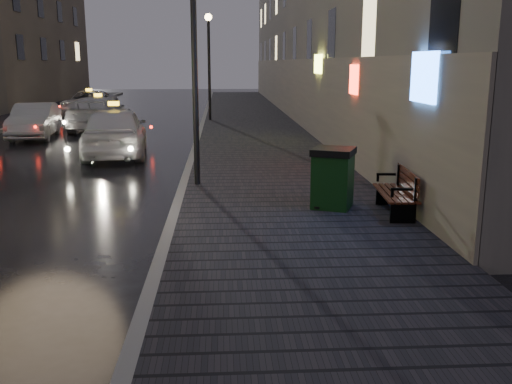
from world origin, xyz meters
The scene contains 13 objects.
ground centered at (0.00, 0.00, 0.00)m, with size 120.00×120.00×0.00m, color black.
sidewalk centered at (3.90, 21.00, 0.07)m, with size 4.60×58.00×0.15m, color black.
curb centered at (1.50, 21.00, 0.07)m, with size 0.20×58.00×0.15m, color slate.
curb_far centered at (-7.40, 21.00, 0.07)m, with size 0.20×58.00×0.15m, color slate.
building_far_c centered at (-13.50, 39.00, 5.50)m, with size 6.00×22.00×11.00m, color #6B6051.
lamp_near centered at (1.85, 6.00, 3.49)m, with size 0.36×0.36×5.28m.
lamp_far centered at (1.85, 22.00, 3.49)m, with size 0.36×0.36×5.28m.
bench centered at (5.92, 2.99, 0.59)m, with size 0.72×1.75×0.87m.
trash_bin centered at (4.71, 3.55, 0.77)m, with size 1.05×1.05×1.22m.
taxi_near centered at (-1.06, 11.31, 0.84)m, with size 1.98×4.91×1.67m, color silver.
car_left_mid centered at (-5.23, 16.27, 0.71)m, with size 1.49×4.29×1.41m, color #9A9AA2.
taxi_mid centered at (-3.20, 19.11, 0.76)m, with size 2.14×5.25×1.52m, color silver.
taxi_far centered at (-5.35, 26.83, 0.71)m, with size 2.35×5.09×1.42m, color silver.
Camera 1 is at (2.48, -7.71, 3.06)m, focal length 40.00 mm.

